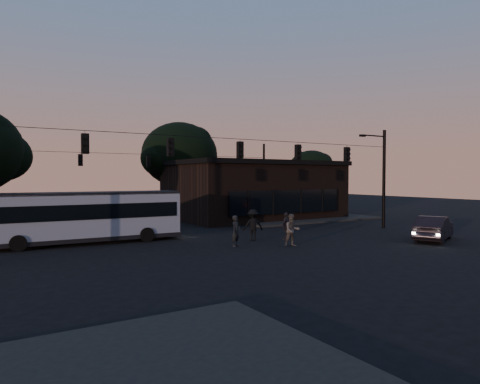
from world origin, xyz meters
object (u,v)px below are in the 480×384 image
building (254,190)px  bus (88,215)px  pedestrian_c (286,226)px  pedestrian_a (236,231)px  car (434,228)px  pedestrian_d (253,225)px  pedestrian_b (292,230)px

building → bus: bearing=-155.2°
pedestrian_c → bus: bearing=-49.6°
pedestrian_a → car: bearing=-49.4°
pedestrian_c → building: bearing=-140.1°
car → pedestrian_a: (-11.55, 4.46, 0.12)m
building → bus: (-17.02, -7.87, -1.01)m
bus → pedestrian_d: (8.83, -4.31, -0.73)m
building → pedestrian_c: building is taller
pedestrian_d → car: bearing=168.7°
bus → pedestrian_c: 11.97m
bus → pedestrian_c: bearing=-22.8°
pedestrian_a → pedestrian_c: pedestrian_a is taller
building → pedestrian_d: 14.78m
car → pedestrian_a: size_ratio=2.62×
building → pedestrian_b: bearing=-116.4°
car → pedestrian_b: bearing=48.4°
pedestrian_b → pedestrian_d: bearing=120.6°
pedestrian_b → pedestrian_a: bearing=167.1°
car → bus: bearing=37.5°
car → pedestrian_d: (-9.51, 5.82, 0.20)m
pedestrian_a → pedestrian_d: size_ratio=0.91×
pedestrian_b → pedestrian_c: bearing=77.0°
pedestrian_a → pedestrian_b: (2.73, -1.60, 0.04)m
car → pedestrian_c: pedestrian_c is taller
bus → pedestrian_a: size_ratio=6.19×
car → pedestrian_d: size_ratio=2.39×
building → bus: 18.78m
building → pedestrian_b: (-7.51, -15.13, -1.79)m
building → pedestrian_d: bearing=-123.9°
bus → building: bearing=27.2°
pedestrian_c → pedestrian_b: bearing=35.0°
building → car: size_ratio=3.36×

